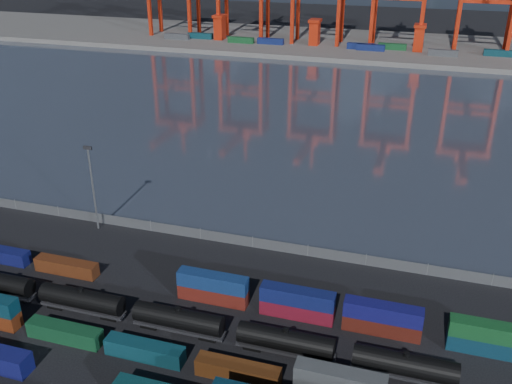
# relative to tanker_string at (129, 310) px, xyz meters

# --- Properties ---
(ground) EXTENTS (700.00, 700.00, 0.00)m
(ground) POSITION_rel_tanker_string_xyz_m (10.79, -2.94, -2.08)
(ground) COLOR black
(ground) RESTS_ON ground
(harbor_water) EXTENTS (700.00, 700.00, 0.00)m
(harbor_water) POSITION_rel_tanker_string_xyz_m (10.79, 102.06, -2.07)
(harbor_water) COLOR #2F3744
(harbor_water) RESTS_ON ground
(far_quay) EXTENTS (700.00, 70.00, 2.00)m
(far_quay) POSITION_rel_tanker_string_xyz_m (10.79, 207.06, -1.08)
(far_quay) COLOR #514F4C
(far_quay) RESTS_ON ground
(container_row_south) EXTENTS (139.81, 2.64, 5.62)m
(container_row_south) POSITION_rel_tanker_string_xyz_m (0.26, -13.50, 0.19)
(container_row_south) COLOR #434448
(container_row_south) RESTS_ON ground
(container_row_mid) EXTENTS (127.76, 2.24, 4.77)m
(container_row_mid) POSITION_rel_tanker_string_xyz_m (0.34, -6.23, -0.49)
(container_row_mid) COLOR #38393D
(container_row_mid) RESTS_ON ground
(container_row_north) EXTENTS (127.54, 2.22, 4.73)m
(container_row_north) POSITION_rel_tanker_string_xyz_m (31.74, 8.22, -0.17)
(container_row_north) COLOR #101453
(container_row_north) RESTS_ON ground
(tanker_string) EXTENTS (91.01, 2.90, 4.15)m
(tanker_string) POSITION_rel_tanker_string_xyz_m (0.00, 0.00, 0.00)
(tanker_string) COLOR black
(tanker_string) RESTS_ON ground
(waterfront_fence) EXTENTS (160.12, 0.12, 2.20)m
(waterfront_fence) POSITION_rel_tanker_string_xyz_m (10.79, 25.06, -1.08)
(waterfront_fence) COLOR #595B5E
(waterfront_fence) RESTS_ON ground
(yard_light_mast) EXTENTS (1.60, 0.40, 16.60)m
(yard_light_mast) POSITION_rel_tanker_string_xyz_m (-19.21, 23.06, 7.21)
(yard_light_mast) COLOR slate
(yard_light_mast) RESTS_ON ground
(quay_containers) EXTENTS (172.58, 10.99, 2.60)m
(quay_containers) POSITION_rel_tanker_string_xyz_m (-0.20, 192.52, 1.22)
(quay_containers) COLOR navy
(quay_containers) RESTS_ON far_quay
(straddle_carriers) EXTENTS (140.00, 7.00, 11.10)m
(straddle_carriers) POSITION_rel_tanker_string_xyz_m (8.29, 197.06, 5.74)
(straddle_carriers) COLOR red
(straddle_carriers) RESTS_ON far_quay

